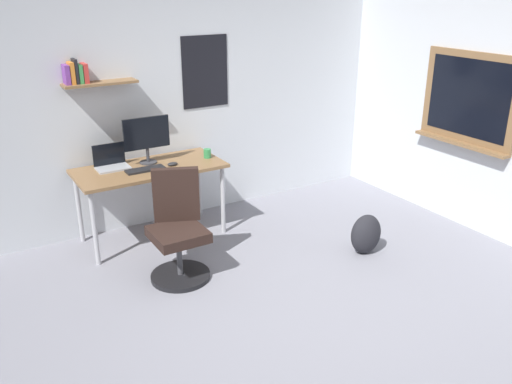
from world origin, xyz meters
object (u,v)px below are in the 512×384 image
(desk, at_px, (150,174))
(office_chair, at_px, (178,233))
(computer_mouse, at_px, (173,164))
(keyboard, at_px, (145,170))
(coffee_mug, at_px, (207,153))
(laptop, at_px, (111,162))
(monitor_primary, at_px, (147,137))
(backpack, at_px, (366,234))

(desk, distance_m, office_chair, 0.88)
(office_chair, relative_size, computer_mouse, 9.13)
(keyboard, relative_size, coffee_mug, 4.02)
(office_chair, bearing_deg, laptop, 103.55)
(laptop, bearing_deg, computer_mouse, -24.56)
(monitor_primary, distance_m, coffee_mug, 0.64)
(laptop, xyz_separation_m, backpack, (1.92, -1.53, -0.61))
(desk, relative_size, monitor_primary, 3.07)
(desk, bearing_deg, monitor_primary, 71.97)
(desk, height_order, backpack, desk)
(office_chair, bearing_deg, backpack, -17.73)
(desk, relative_size, coffee_mug, 15.48)
(laptop, height_order, keyboard, laptop)
(laptop, xyz_separation_m, keyboard, (0.25, -0.24, -0.04))
(desk, distance_m, computer_mouse, 0.24)
(office_chair, bearing_deg, desk, 84.50)
(office_chair, bearing_deg, monitor_primary, 83.00)
(computer_mouse, bearing_deg, monitor_primary, 131.80)
(monitor_primary, relative_size, coffee_mug, 5.04)
(monitor_primary, bearing_deg, backpack, -43.48)
(office_chair, bearing_deg, keyboard, 89.29)
(monitor_primary, relative_size, computer_mouse, 4.46)
(laptop, xyz_separation_m, coffee_mug, (0.93, -0.19, -0.01))
(monitor_primary, xyz_separation_m, keyboard, (-0.11, -0.19, -0.26))
(desk, xyz_separation_m, office_chair, (-0.08, -0.84, -0.27))
(computer_mouse, bearing_deg, laptop, 155.44)
(office_chair, xyz_separation_m, computer_mouse, (0.29, 0.75, 0.36))
(coffee_mug, height_order, backpack, coffee_mug)
(desk, xyz_separation_m, coffee_mug, (0.61, -0.03, 0.12))
(desk, bearing_deg, office_chair, -95.50)
(laptop, distance_m, coffee_mug, 0.95)
(monitor_primary, relative_size, backpack, 1.19)
(keyboard, bearing_deg, office_chair, -90.71)
(laptop, distance_m, computer_mouse, 0.58)
(desk, relative_size, backpack, 3.65)
(coffee_mug, distance_m, backpack, 1.77)
(keyboard, bearing_deg, laptop, 135.86)
(office_chair, distance_m, monitor_primary, 1.13)
(coffee_mug, bearing_deg, backpack, -53.59)
(monitor_primary, bearing_deg, keyboard, -118.88)
(computer_mouse, bearing_deg, desk, 158.01)
(office_chair, height_order, coffee_mug, office_chair)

